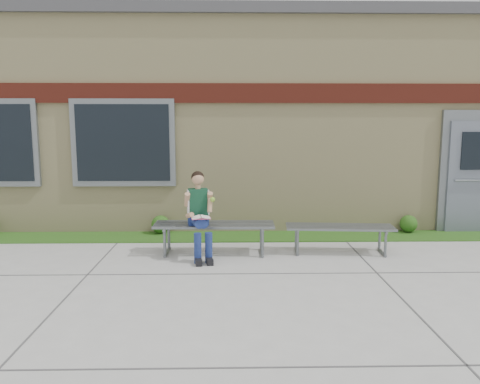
{
  "coord_description": "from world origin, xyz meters",
  "views": [
    {
      "loc": [
        -1.03,
        -5.71,
        2.07
      ],
      "look_at": [
        -0.88,
        1.7,
        0.97
      ],
      "focal_mm": 35.0,
      "sensor_mm": 36.0,
      "label": 1
    }
  ],
  "objects": [
    {
      "name": "ground",
      "position": [
        0.0,
        0.0,
        0.0
      ],
      "size": [
        80.0,
        80.0,
        0.0
      ],
      "primitive_type": "plane",
      "color": "#9E9E99",
      "rests_on": "ground"
    },
    {
      "name": "grass_strip",
      "position": [
        0.0,
        2.6,
        0.01
      ],
      "size": [
        16.0,
        0.8,
        0.02
      ],
      "primitive_type": "cube",
      "color": "#1A5115",
      "rests_on": "ground"
    },
    {
      "name": "school_building",
      "position": [
        -0.0,
        5.99,
        2.1
      ],
      "size": [
        16.2,
        6.22,
        4.2
      ],
      "color": "beige",
      "rests_on": "ground"
    },
    {
      "name": "bench_left",
      "position": [
        -1.29,
        1.53,
        0.38
      ],
      "size": [
        1.9,
        0.56,
        0.49
      ],
      "rotation": [
        0.0,
        0.0,
        -0.02
      ],
      "color": "slate",
      "rests_on": "ground"
    },
    {
      "name": "bench_right",
      "position": [
        0.71,
        1.53,
        0.34
      ],
      "size": [
        1.73,
        0.6,
        0.44
      ],
      "rotation": [
        0.0,
        0.0,
        -0.08
      ],
      "color": "slate",
      "rests_on": "ground"
    },
    {
      "name": "girl",
      "position": [
        -1.51,
        1.33,
        0.71
      ],
      "size": [
        0.49,
        0.78,
        1.33
      ],
      "rotation": [
        0.0,
        0.0,
        0.18
      ],
      "color": "navy",
      "rests_on": "ground"
    },
    {
      "name": "shrub_mid",
      "position": [
        -2.34,
        2.85,
        0.19
      ],
      "size": [
        0.34,
        0.34,
        0.34
      ],
      "primitive_type": "sphere",
      "color": "#1A5115",
      "rests_on": "grass_strip"
    },
    {
      "name": "shrub_east",
      "position": [
        2.33,
        2.85,
        0.18
      ],
      "size": [
        0.32,
        0.32,
        0.32
      ],
      "primitive_type": "sphere",
      "color": "#1A5115",
      "rests_on": "grass_strip"
    }
  ]
}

